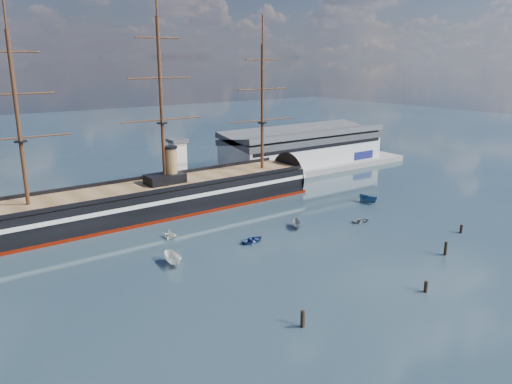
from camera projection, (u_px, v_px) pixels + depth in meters
ground at (230, 225)px, 122.97m from camera, size 600.00×600.00×0.00m
quay at (195, 189)px, 156.83m from camera, size 180.00×18.00×2.00m
warehouse at (303, 147)px, 184.91m from camera, size 63.00×21.00×11.60m
quay_tower at (178, 163)px, 147.99m from camera, size 5.00×5.00×15.00m
warship at (153, 199)px, 131.24m from camera, size 113.01×17.72×53.94m
motorboat_a at (173, 265)px, 99.54m from camera, size 7.90×3.57×3.06m
motorboat_b at (253, 242)px, 111.88m from camera, size 1.67×3.54×1.60m
motorboat_c at (297, 228)px, 121.02m from camera, size 6.45×5.09×2.46m
motorboat_d at (170, 238)px, 114.36m from camera, size 6.31×5.21×2.14m
motorboat_e at (361, 222)px, 125.19m from camera, size 1.89×3.08×1.34m
motorboat_f at (368, 203)px, 142.02m from camera, size 7.28×3.56×2.79m
piling_near_left at (302, 327)px, 76.67m from camera, size 0.64×0.64×3.54m
piling_near_mid at (425, 292)px, 88.09m from camera, size 0.64×0.64×2.82m
piling_near_right at (445, 255)px, 104.56m from camera, size 0.64×0.64×3.69m
piling_far_right at (461, 233)px, 117.77m from camera, size 0.64×0.64×2.77m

